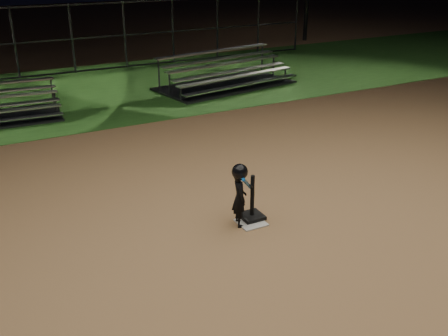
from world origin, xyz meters
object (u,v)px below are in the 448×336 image
home_plate (251,223)px  batting_tee (252,210)px  child_batter (240,193)px  bleacher_right (226,80)px

home_plate → batting_tee: bearing=55.6°
home_plate → child_batter: size_ratio=0.40×
batting_tee → child_batter: child_batter is taller
home_plate → bleacher_right: size_ratio=0.09×
batting_tee → child_batter: (-0.29, -0.07, 0.42)m
child_batter → home_plate: bearing=-92.7°
child_batter → bleacher_right: 9.45m
home_plate → bleacher_right: bleacher_right is taller
batting_tee → bleacher_right: size_ratio=0.16×
bleacher_right → home_plate: bearing=-124.8°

